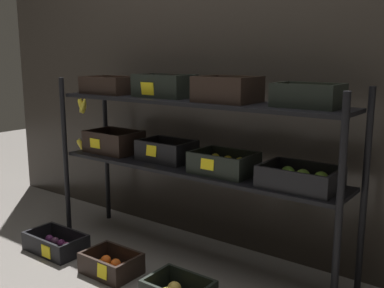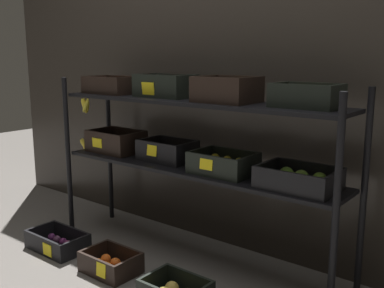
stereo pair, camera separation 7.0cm
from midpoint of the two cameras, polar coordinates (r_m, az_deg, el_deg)
ground_plane at (r=2.72m, az=0.76°, el=-14.40°), size 10.00×10.00×0.00m
storefront_wall at (r=2.76m, az=5.71°, el=10.89°), size 4.20×0.12×2.33m
display_rack at (r=2.50m, az=0.70°, el=1.41°), size 1.93×0.39×1.07m
crate_ground_plum at (r=2.94m, az=-16.03°, el=-12.00°), size 0.38×0.23×0.11m
crate_ground_tangerine at (r=2.59m, az=-9.48°, el=-14.86°), size 0.30×0.23×0.12m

